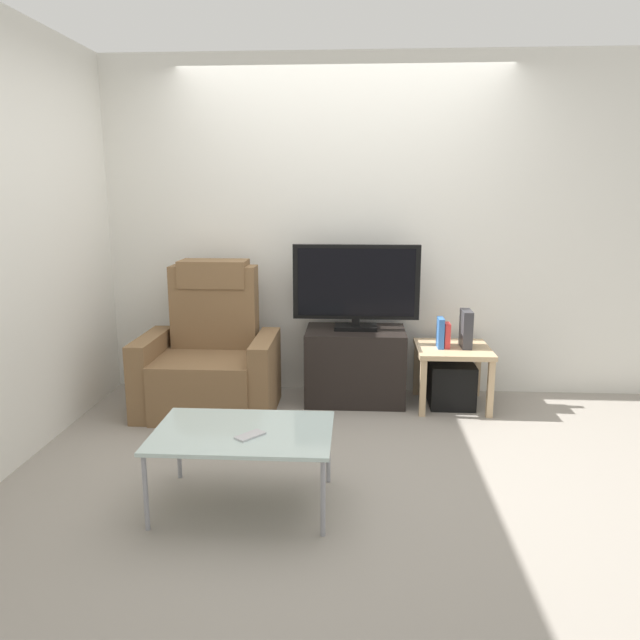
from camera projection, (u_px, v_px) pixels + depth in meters
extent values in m
plane|color=gray|center=(336.00, 443.00, 3.89)|extent=(6.40, 6.40, 0.00)
cube|color=silver|center=(342.00, 228.00, 4.72)|extent=(6.40, 0.06, 2.60)
cube|color=silver|center=(33.00, 238.00, 3.73)|extent=(0.06, 4.48, 2.60)
cube|color=black|center=(355.00, 365.00, 4.63)|extent=(0.75, 0.49, 0.56)
cube|color=black|center=(355.00, 359.00, 4.38)|extent=(0.69, 0.02, 0.02)
cube|color=black|center=(355.00, 353.00, 4.42)|extent=(0.34, 0.11, 0.04)
cube|color=black|center=(356.00, 327.00, 4.59)|extent=(0.32, 0.20, 0.03)
cube|color=black|center=(356.00, 322.00, 4.58)|extent=(0.06, 0.04, 0.05)
cube|color=black|center=(356.00, 282.00, 4.52)|extent=(0.95, 0.05, 0.56)
cube|color=black|center=(356.00, 283.00, 4.49)|extent=(0.87, 0.01, 0.50)
cube|color=brown|center=(209.00, 383.00, 4.42)|extent=(0.70, 0.72, 0.42)
cube|color=brown|center=(215.00, 307.00, 4.57)|extent=(0.64, 0.20, 0.62)
cube|color=brown|center=(214.00, 273.00, 4.54)|extent=(0.50, 0.26, 0.20)
cube|color=brown|center=(152.00, 373.00, 4.43)|extent=(0.14, 0.68, 0.56)
cube|color=brown|center=(265.00, 375.00, 4.38)|extent=(0.14, 0.68, 0.56)
cube|color=tan|center=(453.00, 349.00, 4.49)|extent=(0.54, 0.54, 0.04)
cube|color=tan|center=(423.00, 388.00, 4.32)|extent=(0.04, 0.04, 0.42)
cube|color=tan|center=(490.00, 389.00, 4.29)|extent=(0.04, 0.04, 0.42)
cube|color=tan|center=(416.00, 369.00, 4.78)|extent=(0.04, 0.04, 0.42)
cube|color=tan|center=(477.00, 370.00, 4.75)|extent=(0.04, 0.04, 0.42)
cube|color=black|center=(451.00, 384.00, 4.54)|extent=(0.33, 0.33, 0.33)
cube|color=#3366B2|center=(440.00, 333.00, 4.45)|extent=(0.04, 0.14, 0.22)
cube|color=red|center=(447.00, 335.00, 4.45)|extent=(0.04, 0.11, 0.19)
cube|color=#333338|center=(466.00, 329.00, 4.46)|extent=(0.07, 0.20, 0.28)
cube|color=#B2C6C1|center=(243.00, 432.00, 3.05)|extent=(0.90, 0.60, 0.02)
cylinder|color=gray|center=(146.00, 493.00, 2.86)|extent=(0.02, 0.02, 0.38)
cylinder|color=gray|center=(323.00, 498.00, 2.81)|extent=(0.02, 0.02, 0.38)
cylinder|color=gray|center=(179.00, 446.00, 3.38)|extent=(0.02, 0.02, 0.38)
cylinder|color=gray|center=(328.00, 449.00, 3.33)|extent=(0.02, 0.02, 0.38)
cube|color=#B7B7BC|center=(250.00, 435.00, 2.98)|extent=(0.15, 0.16, 0.01)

